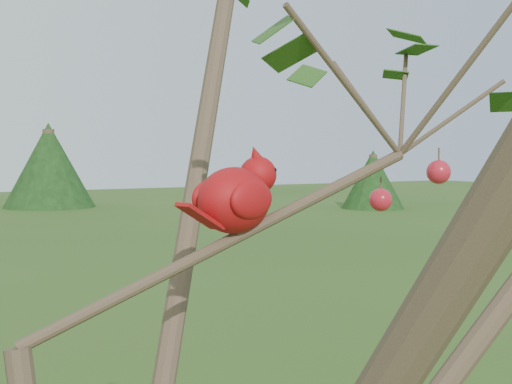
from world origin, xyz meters
TOP-DOWN VIEW (x-y plane):
  - crabapple_tree at (0.03, -0.02)m, footprint 2.35×2.05m
  - cardinal at (0.26, 0.08)m, footprint 0.20×0.13m

SIDE VIEW (x-z plane):
  - crabapple_tree at x=0.03m, z-range 0.65..3.60m
  - cardinal at x=0.26m, z-range 2.07..2.21m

